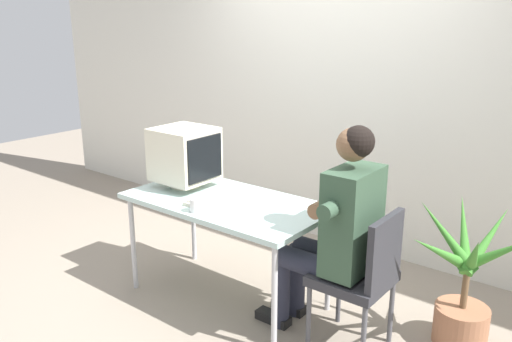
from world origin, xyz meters
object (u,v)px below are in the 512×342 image
(keyboard, at_px, (215,197))
(potted_plant, at_px, (464,291))
(office_chair, at_px, (363,272))
(desk_mug, at_px, (197,205))
(person_seated, at_px, (336,228))
(desk, at_px, (226,207))
(crt_monitor, at_px, (185,155))

(keyboard, xyz_separation_m, potted_plant, (1.54, 0.51, -0.40))
(office_chair, xyz_separation_m, desk_mug, (-1.01, -0.32, 0.28))
(keyboard, bearing_deg, office_chair, 3.84)
(potted_plant, bearing_deg, person_seated, -145.96)
(office_chair, xyz_separation_m, potted_plant, (0.45, 0.43, -0.15))
(office_chair, bearing_deg, person_seated, 180.00)
(keyboard, bearing_deg, desk_mug, -72.97)
(potted_plant, bearing_deg, keyboard, -161.77)
(person_seated, bearing_deg, keyboard, -175.36)
(desk, relative_size, keyboard, 3.04)
(office_chair, height_order, potted_plant, potted_plant)
(crt_monitor, distance_m, potted_plant, 2.04)
(desk, distance_m, office_chair, 1.03)
(crt_monitor, distance_m, keyboard, 0.43)
(office_chair, height_order, desk_mug, office_chair)
(desk, distance_m, crt_monitor, 0.52)
(desk, xyz_separation_m, person_seated, (0.82, 0.04, 0.04))
(keyboard, relative_size, person_seated, 0.34)
(desk, relative_size, person_seated, 1.02)
(desk, height_order, potted_plant, potted_plant)
(person_seated, bearing_deg, desk, -177.08)
(desk_mug, bearing_deg, office_chair, 17.82)
(person_seated, xyz_separation_m, desk_mug, (-0.82, -0.32, 0.05))
(crt_monitor, xyz_separation_m, keyboard, (0.36, -0.07, -0.22))
(desk, xyz_separation_m, keyboard, (-0.07, -0.03, 0.07))
(office_chair, bearing_deg, desk, -177.62)
(desk_mug, bearing_deg, desk, 90.91)
(person_seated, xyz_separation_m, potted_plant, (0.64, 0.43, -0.38))
(person_seated, distance_m, desk_mug, 0.88)
(keyboard, height_order, potted_plant, potted_plant)
(potted_plant, distance_m, desk_mug, 1.70)
(desk, bearing_deg, keyboard, -157.08)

